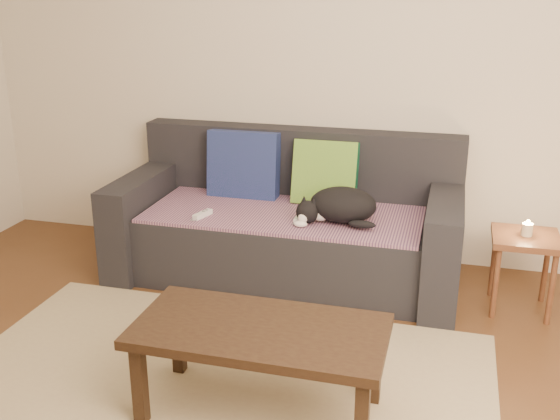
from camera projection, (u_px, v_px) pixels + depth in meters
The scene contains 12 objects.
back_wall at pixel (305, 59), 4.17m from camera, with size 4.50×0.04×2.60m, color beige.
sofa at pixel (288, 227), 4.10m from camera, with size 2.10×0.94×0.87m.
throw_blanket at pixel (284, 213), 3.98m from camera, with size 1.66×0.74×0.02m, color #43294D.
cushion_navy at pixel (244, 167), 4.24m from camera, with size 0.46×0.12×0.46m, color #11254A.
cushion_green at pixel (325, 173), 4.10m from camera, with size 0.40×0.10×0.40m, color #0C5234.
cat at pixel (340, 206), 3.78m from camera, with size 0.49×0.36×0.20m.
wii_remote_a at pixel (203, 214), 3.89m from camera, with size 0.15×0.04×0.03m, color white.
wii_remote_b at pixel (299, 218), 3.83m from camera, with size 0.15×0.04×0.03m, color white.
side_table at pixel (525, 249), 3.61m from camera, with size 0.36×0.36×0.45m.
candle at pixel (527, 229), 3.57m from camera, with size 0.06×0.06×0.09m.
rug at pixel (207, 399), 2.91m from camera, with size 2.50×1.80×0.01m, color tan.
coffee_table at pixel (260, 338), 2.70m from camera, with size 1.04×0.52×0.42m.
Camera 1 is at (0.96, -2.15, 1.75)m, focal length 42.00 mm.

